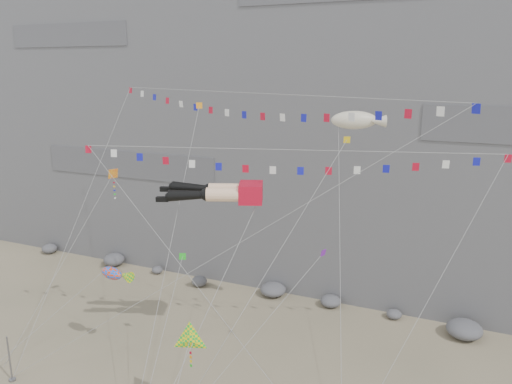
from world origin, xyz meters
TOP-DOWN VIEW (x-y plane):
  - cliff at (0.00, 32.00)m, footprint 80.00×28.00m
  - talus_boulders at (0.00, 17.00)m, footprint 60.00×3.00m
  - anchor_pole_left at (-12.47, -3.92)m, footprint 0.12×0.12m
  - legs_kite at (0.94, 4.31)m, footprint 7.73×15.14m
  - flag_banner_upper at (1.67, 8.20)m, footprint 30.76×17.34m
  - flag_banner_lower at (5.33, 5.76)m, footprint 28.00×12.35m
  - harlequin_kite at (-9.00, 4.63)m, footprint 6.35×8.57m
  - fish_windsock at (-7.18, 1.55)m, footprint 9.56×6.83m
  - delta_kite at (2.15, -2.63)m, footprint 2.43×6.42m
  - blimp_windsock at (9.08, 9.53)m, footprint 5.07×12.97m
  - small_kite_a at (-3.35, 8.62)m, footprint 4.22×16.59m
  - small_kite_b at (8.15, 5.12)m, footprint 7.48×10.61m
  - small_kite_c at (-1.73, 2.89)m, footprint 2.84×10.59m
  - small_kite_d at (8.99, 6.39)m, footprint 8.10×14.37m

SIDE VIEW (x-z plane):
  - talus_boulders at x=0.00m, z-range 0.00..1.20m
  - anchor_pole_left at x=-12.47m, z-range 0.00..3.61m
  - delta_kite at x=2.15m, z-range 1.86..10.27m
  - fish_windsock at x=-7.18m, z-range 1.20..13.35m
  - small_kite_c at x=-1.73m, z-range 2.00..15.57m
  - small_kite_b at x=8.15m, z-range 1.92..17.63m
  - legs_kite at x=0.94m, z-range 4.07..23.55m
  - harlequin_kite at x=-9.00m, z-range 5.65..22.74m
  - flag_banner_lower at x=5.33m, z-range 7.00..26.88m
  - small_kite_d at x=8.99m, z-range 5.31..28.98m
  - blimp_windsock at x=9.08m, z-range 7.66..29.88m
  - small_kite_a at x=-3.35m, z-range 6.25..31.69m
  - flag_banner_upper at x=1.67m, z-range 6.72..34.51m
  - cliff at x=0.00m, z-range 0.00..50.00m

